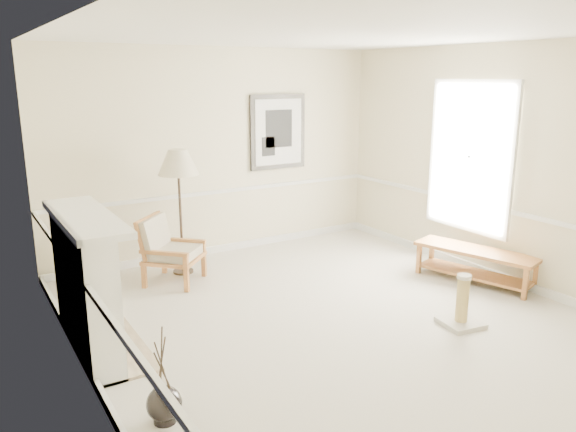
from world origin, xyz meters
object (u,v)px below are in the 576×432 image
Objects in this scene: floor_vase at (164,405)px; scratching_post at (462,309)px; floor_lamp at (178,166)px; bench at (475,260)px; armchair at (167,247)px.

floor_vase is 1.41× the size of scratching_post.
floor_lamp reaches higher than scratching_post.
floor_lamp is at bearing 66.40° from floor_vase.
floor_lamp is at bearing 121.57° from scratching_post.
floor_lamp is (1.33, 3.03, 1.27)m from floor_vase.
floor_lamp is 3.76m from scratching_post.
floor_lamp is 1.04× the size of bench.
floor_lamp is (0.28, 0.21, 0.97)m from armchair.
armchair reaches higher than bench.
armchair is 3.54m from scratching_post.
floor_lamp is at bearing 143.03° from bench.
bench is at bearing -76.94° from armchair.
bench is (4.30, 0.80, 0.14)m from floor_vase.
floor_vase is 0.85× the size of armchair.
floor_vase is 4.38m from bench.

